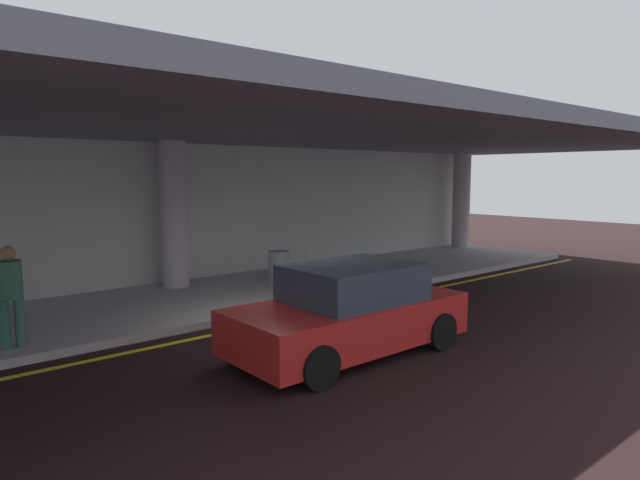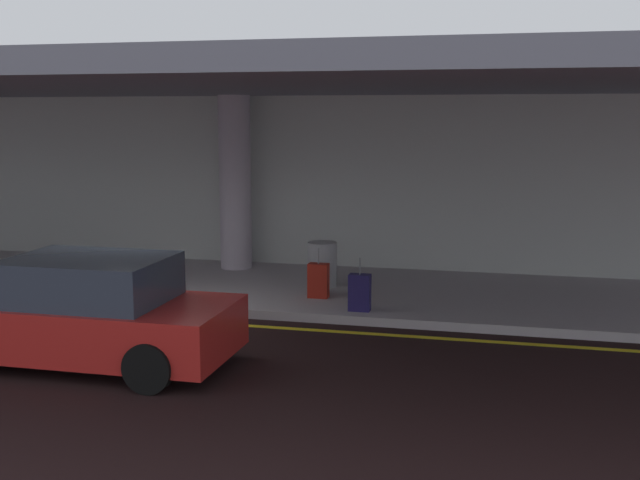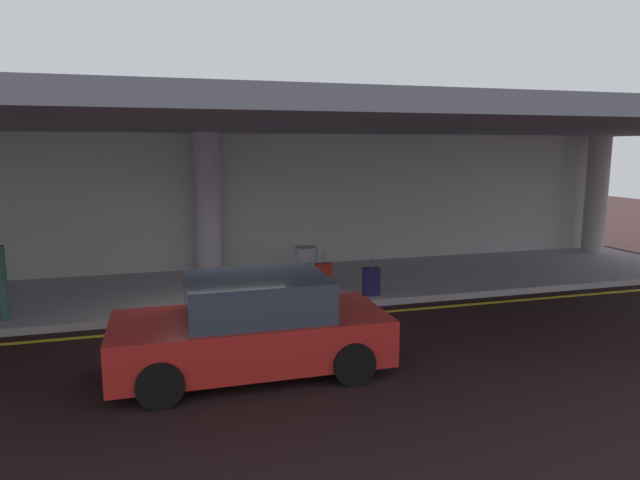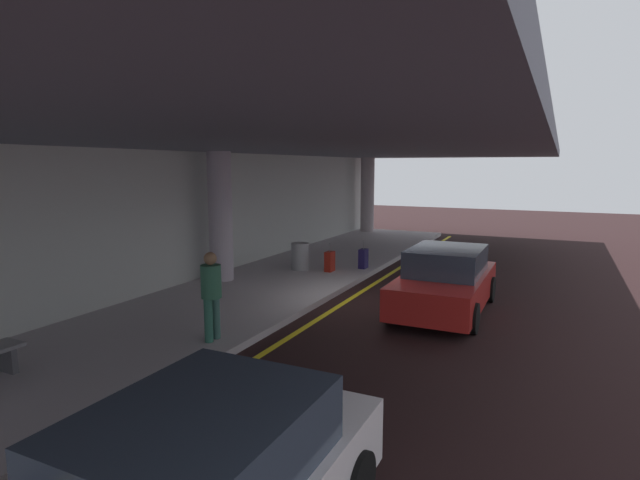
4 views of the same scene
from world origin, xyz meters
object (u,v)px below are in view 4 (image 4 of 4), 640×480
at_px(traveler_with_luggage, 211,290).
at_px(suitcase_upright_primary, 330,261).
at_px(suitcase_upright_secondary, 363,259).
at_px(support_column_far_left, 220,217).
at_px(car_red, 445,281).
at_px(trash_bin_steel, 300,256).
at_px(support_column_left_mid, 367,195).

height_order(traveler_with_luggage, suitcase_upright_primary, traveler_with_luggage).
bearing_deg(suitcase_upright_secondary, suitcase_upright_primary, 160.91).
relative_size(support_column_far_left, suitcase_upright_secondary, 4.06).
height_order(traveler_with_luggage, suitcase_upright_secondary, traveler_with_luggage).
bearing_deg(car_red, suitcase_upright_primary, -120.82).
relative_size(car_red, traveler_with_luggage, 2.44).
bearing_deg(trash_bin_steel, car_red, -113.15).
height_order(car_red, traveler_with_luggage, traveler_with_luggage).
bearing_deg(support_column_far_left, traveler_with_luggage, -145.42).
xyz_separation_m(car_red, suitcase_upright_primary, (2.28, 4.02, -0.25)).
relative_size(car_red, trash_bin_steel, 4.82).
bearing_deg(support_column_far_left, trash_bin_steel, -31.74).
bearing_deg(support_column_left_mid, car_red, -151.94).
relative_size(traveler_with_luggage, suitcase_upright_primary, 1.87).
bearing_deg(support_column_far_left, car_red, -89.12).
relative_size(car_red, suitcase_upright_secondary, 4.56).
height_order(suitcase_upright_primary, suitcase_upright_secondary, same).
relative_size(traveler_with_luggage, trash_bin_steel, 1.98).
distance_m(support_column_left_mid, trash_bin_steel, 9.97).
bearing_deg(car_red, support_column_left_mid, -153.15).
xyz_separation_m(support_column_left_mid, car_red, (-11.90, -6.34, -1.26)).
relative_size(support_column_far_left, trash_bin_steel, 4.29).
xyz_separation_m(car_red, suitcase_upright_secondary, (3.18, 3.25, -0.25)).
bearing_deg(car_red, trash_bin_steel, -114.37).
distance_m(support_column_left_mid, suitcase_upright_primary, 10.01).
height_order(support_column_far_left, traveler_with_luggage, support_column_far_left).
distance_m(support_column_left_mid, traveler_with_luggage, 16.51).
distance_m(support_column_far_left, car_red, 6.47).
height_order(support_column_left_mid, car_red, support_column_left_mid).
height_order(support_column_left_mid, trash_bin_steel, support_column_left_mid).
relative_size(support_column_left_mid, car_red, 0.89).
height_order(car_red, suitcase_upright_secondary, car_red).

